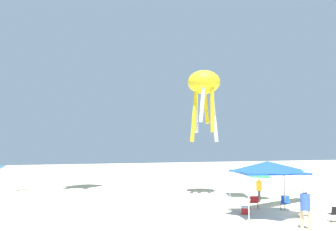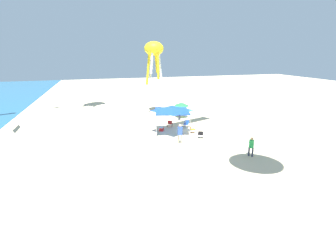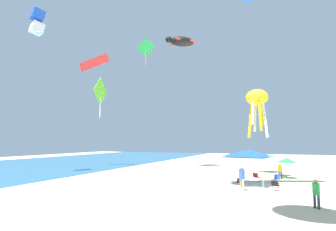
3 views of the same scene
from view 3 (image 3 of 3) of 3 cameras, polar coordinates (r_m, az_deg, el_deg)
name	(u,v)px [view 3 (image 3 of 3)]	position (r m, az deg, el deg)	size (l,w,h in m)	color
ground	(286,189)	(25.18, 22.58, -13.41)	(120.00, 120.00, 0.10)	beige
canopy_tent	(249,154)	(25.89, 15.84, -7.36)	(4.07, 4.08, 2.99)	#B7B7BC
beach_umbrella	(287,160)	(31.40, 22.66, -8.22)	(1.81, 1.79, 2.15)	silver
folding_chair_near_cooler	(256,176)	(28.11, 17.28, -11.58)	(0.78, 0.72, 0.82)	black
folding_chair_left_of_tent	(274,181)	(25.25, 20.37, -12.26)	(0.55, 0.64, 0.82)	black
folding_chair_right_of_tent	(276,185)	(23.45, 20.79, -12.82)	(0.77, 0.72, 0.82)	black
folding_chair_facing_ocean	(276,178)	(27.30, 20.83, -11.68)	(0.81, 0.79, 0.82)	black
cooler_box	(241,180)	(27.20, 14.32, -12.45)	(0.74, 0.66, 0.40)	red
person_watching_sky	(242,176)	(22.87, 14.55, -11.59)	(0.45, 0.45, 1.89)	#C6B28C
person_by_tent	(280,169)	(30.49, 21.51, -10.02)	(0.39, 0.39, 1.63)	#33384C
person_beachcomber	(316,191)	(18.40, 27.54, -13.23)	(0.39, 0.39, 1.66)	#33384C
kite_parafoil_red	(94,63)	(43.96, -14.53, 10.18)	(1.69, 4.43, 2.72)	red
kite_diamond_lime	(100,93)	(35.46, -13.39, 4.46)	(3.39, 0.60, 4.89)	#66D82D
kite_turtle_black	(181,42)	(42.04, 2.68, 14.58)	(4.66, 4.65, 1.70)	black
kite_octopus_yellow	(257,100)	(34.74, 17.40, 3.01)	(2.54, 2.54, 5.63)	yellow
kite_box_blue	(37,22)	(38.27, -24.72, 16.69)	(1.94, 1.83, 3.02)	blue
kite_diamond_green	(146,48)	(43.03, -4.48, 13.26)	(0.38, 2.91, 4.15)	green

